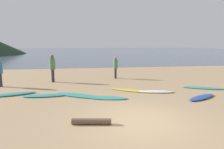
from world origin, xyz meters
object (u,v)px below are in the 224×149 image
surfboard_4 (106,98)px  person_2 (52,66)px  surfboard_1 (13,94)px  surfboard_8 (203,88)px  surfboard_3 (79,95)px  person_3 (115,66)px  surfboard_5 (132,90)px  driftwood_log (92,121)px  surfboard_6 (156,91)px  surfboard_2 (45,95)px  surfboard_7 (202,97)px

surfboard_4 → person_2: size_ratio=1.11×
surfboard_1 → surfboard_8: surfboard_1 is taller
surfboard_3 → person_3: person_3 is taller
surfboard_5 → driftwood_log: (-2.43, -4.22, 0.07)m
surfboard_3 → person_2: size_ratio=1.46×
person_3 → surfboard_6: bearing=-159.2°
surfboard_2 → surfboard_6: 5.69m
surfboard_7 → driftwood_log: (-5.32, -2.29, 0.05)m
surfboard_4 → person_2: bearing=139.3°
surfboard_2 → surfboard_8: (8.75, 0.40, -0.01)m
surfboard_8 → person_2: person_2 is taller
surfboard_3 → surfboard_7: 5.89m
driftwood_log → surfboard_2: bearing=119.1°
surfboard_6 → surfboard_4: bearing=-151.5°
driftwood_log → surfboard_6: bearing=46.0°
surfboard_1 → driftwood_log: 5.67m
surfboard_1 → surfboard_3: size_ratio=0.80×
surfboard_5 → driftwood_log: bearing=-88.2°
surfboard_2 → person_3: 6.28m
surfboard_6 → driftwood_log: size_ratio=1.52×
surfboard_7 → person_2: (-7.53, 5.22, 1.03)m
surfboard_8 → driftwood_log: (-6.65, -4.17, 0.06)m
surfboard_6 → person_3: 4.85m
surfboard_1 → driftwood_log: (3.74, -4.26, 0.05)m
surfboard_2 → person_2: (-0.11, 3.73, 1.04)m
surfboard_1 → surfboard_4: 4.77m
surfboard_5 → surfboard_8: size_ratio=1.11×
surfboard_7 → surfboard_5: bearing=117.9°
surfboard_5 → person_2: bearing=176.4°
surfboard_3 → surfboard_6: surfboard_6 is taller
surfboard_2 → surfboard_4: bearing=-16.7°
surfboard_4 → person_3: bearing=91.4°
surfboard_1 → surfboard_8: size_ratio=0.93×
person_3 → driftwood_log: (-2.19, -8.27, -0.85)m
surfboard_4 → surfboard_8: size_ratio=0.88×
surfboard_6 → person_2: 7.01m
surfboard_3 → surfboard_8: size_ratio=1.15×
surfboard_1 → surfboard_5: surfboard_1 is taller
surfboard_8 → driftwood_log: bearing=-124.2°
surfboard_5 → driftwood_log: driftwood_log is taller
surfboard_3 → surfboard_7: surfboard_7 is taller
surfboard_6 → surfboard_8: surfboard_6 is taller
surfboard_7 → surfboard_8: 2.31m
surfboard_5 → driftwood_log: size_ratio=2.03×
surfboard_1 → driftwood_log: bearing=-66.3°
surfboard_1 → person_3: size_ratio=1.34×
surfboard_1 → surfboard_2: 1.71m
surfboard_4 → surfboard_6: surfboard_6 is taller
surfboard_2 → surfboard_6: surfboard_6 is taller
surfboard_5 → surfboard_6: bearing=8.3°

